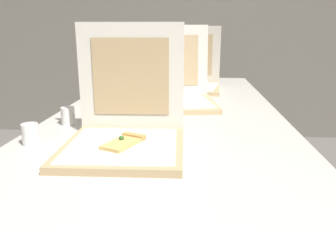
% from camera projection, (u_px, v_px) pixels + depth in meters
% --- Properties ---
extents(wall_back, '(10.00, 0.10, 2.60)m').
position_uv_depth(wall_back, '(185.00, 11.00, 3.35)').
color(wall_back, gray).
rests_on(wall_back, ground).
extents(table, '(0.99, 2.41, 0.76)m').
position_uv_depth(table, '(167.00, 128.00, 1.39)').
color(table, beige).
rests_on(table, ground).
extents(pizza_box_front, '(0.38, 0.38, 0.39)m').
position_uv_depth(pizza_box_front, '(125.00, 130.00, 1.03)').
color(pizza_box_front, tan).
rests_on(pizza_box_front, table).
extents(pizza_box_middle, '(0.42, 0.44, 0.38)m').
position_uv_depth(pizza_box_middle, '(176.00, 93.00, 1.62)').
color(pizza_box_middle, tan).
rests_on(pizza_box_middle, table).
extents(pizza_box_back, '(0.38, 0.39, 0.38)m').
position_uv_depth(pizza_box_back, '(190.00, 80.00, 2.03)').
color(pizza_box_back, tan).
rests_on(pizza_box_back, table).
extents(cup_white_near_center, '(0.05, 0.05, 0.07)m').
position_uv_depth(cup_white_near_center, '(68.00, 116.00, 1.28)').
color(cup_white_near_center, white).
rests_on(cup_white_near_center, table).
extents(cup_white_mid, '(0.05, 0.05, 0.07)m').
position_uv_depth(cup_white_mid, '(96.00, 104.00, 1.49)').
color(cup_white_mid, white).
rests_on(cup_white_mid, table).
extents(cup_white_far, '(0.05, 0.05, 0.07)m').
position_uv_depth(cup_white_far, '(124.00, 92.00, 1.75)').
color(cup_white_far, white).
rests_on(cup_white_far, table).
extents(cup_white_near_left, '(0.05, 0.05, 0.07)m').
position_uv_depth(cup_white_near_left, '(30.00, 134.00, 1.06)').
color(cup_white_near_left, white).
rests_on(cup_white_near_left, table).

